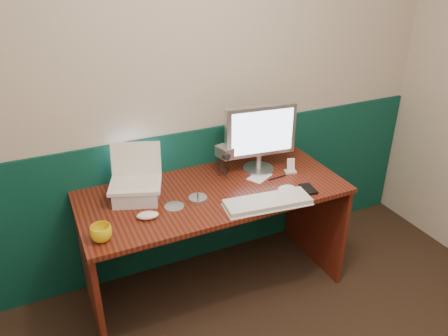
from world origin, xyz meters
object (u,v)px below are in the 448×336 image
mug (101,233)px  camcorder (224,162)px  monitor (260,138)px  keyboard (268,203)px  desk (214,241)px  laptop (134,168)px

mug → camcorder: size_ratio=0.55×
monitor → camcorder: monitor is taller
monitor → mug: 1.15m
keyboard → mug: mug is taller
desk → monitor: (0.37, 0.12, 0.60)m
monitor → mug: bearing=-155.7°
monitor → keyboard: size_ratio=0.93×
keyboard → mug: (-0.92, 0.06, 0.03)m
laptop → camcorder: bearing=25.1°
laptop → desk: bearing=8.8°
keyboard → camcorder: size_ratio=2.50×
desk → mug: 0.85m
laptop → mug: size_ratio=2.67×
mug → laptop: bearing=50.4°
mug → desk: bearing=17.7°
monitor → desk: bearing=-155.6°
desk → laptop: bearing=169.1°
keyboard → camcorder: 0.44m
monitor → camcorder: bearing=-178.4°
desk → laptop: 0.74m
desk → mug: bearing=-162.3°
desk → monitor: monitor is taller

